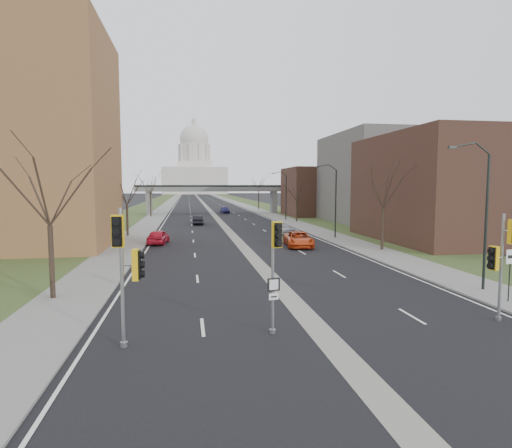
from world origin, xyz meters
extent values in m
plane|color=black|center=(0.00, 0.00, 0.00)|extent=(700.00, 700.00, 0.00)
cube|color=black|center=(0.00, 150.00, 0.01)|extent=(20.00, 600.00, 0.01)
cube|color=gray|center=(0.00, 150.00, 0.00)|extent=(1.20, 600.00, 0.02)
cube|color=gray|center=(12.00, 150.00, 0.06)|extent=(4.00, 600.00, 0.12)
cube|color=gray|center=(-12.00, 150.00, 0.06)|extent=(4.00, 600.00, 0.12)
cube|color=#304821|center=(18.00, 150.00, 0.05)|extent=(8.00, 600.00, 0.10)
cube|color=#304821|center=(-18.00, 150.00, 0.05)|extent=(8.00, 600.00, 0.10)
cube|color=#462B20|center=(24.00, 28.00, 6.00)|extent=(16.00, 20.00, 12.00)
cube|color=#625F5A|center=(28.00, 52.00, 7.50)|extent=(18.00, 22.00, 15.00)
cube|color=#462B20|center=(22.00, 70.00, 5.00)|extent=(14.00, 14.00, 10.00)
cube|color=slate|center=(-14.00, 80.00, 2.50)|extent=(1.20, 2.50, 5.00)
cube|color=slate|center=(14.00, 80.00, 2.50)|extent=(1.20, 2.50, 5.00)
cube|color=slate|center=(0.00, 80.00, 5.50)|extent=(34.00, 3.00, 1.00)
cube|color=black|center=(0.00, 80.00, 6.20)|extent=(34.00, 0.15, 0.50)
cube|color=beige|center=(0.00, 320.00, 10.00)|extent=(48.00, 42.00, 20.00)
cube|color=beige|center=(0.00, 320.00, 22.00)|extent=(26.00, 26.00, 5.00)
cylinder|color=beige|center=(0.00, 320.00, 31.00)|extent=(22.00, 22.00, 14.00)
sphere|color=beige|center=(0.00, 320.00, 42.00)|extent=(22.00, 22.00, 22.00)
cylinder|color=beige|center=(0.00, 320.00, 53.50)|extent=(3.60, 3.60, 4.50)
cylinder|color=black|center=(11.80, 6.00, 4.12)|extent=(0.16, 0.16, 8.00)
cube|color=black|center=(9.50, 6.00, 8.47)|extent=(0.45, 0.18, 0.14)
cylinder|color=black|center=(11.80, 32.00, 4.12)|extent=(0.16, 0.16, 8.00)
cube|color=black|center=(9.50, 32.00, 8.47)|extent=(0.45, 0.18, 0.14)
cylinder|color=black|center=(11.80, 58.00, 4.12)|extent=(0.16, 0.16, 8.00)
cube|color=black|center=(9.50, 58.00, 8.47)|extent=(0.45, 0.18, 0.14)
cylinder|color=#382B21|center=(-13.00, 8.00, 2.12)|extent=(0.28, 0.28, 4.00)
cylinder|color=#382B21|center=(-13.00, 38.00, 2.00)|extent=(0.28, 0.28, 3.75)
cylinder|color=#382B21|center=(-13.00, 72.00, 2.25)|extent=(0.28, 0.28, 4.25)
cylinder|color=#382B21|center=(13.00, 22.00, 2.12)|extent=(0.28, 0.28, 4.00)
cylinder|color=#382B21|center=(13.00, 55.00, 1.87)|extent=(0.28, 0.28, 3.50)
cylinder|color=#382B21|center=(13.00, 95.00, 2.25)|extent=(0.28, 0.28, 4.25)
cylinder|color=gray|center=(-8.11, 0.18, 2.73)|extent=(0.15, 0.15, 5.45)
cylinder|color=gray|center=(-8.11, 0.18, 0.10)|extent=(0.29, 0.29, 0.21)
cube|color=#E2AF0D|center=(-8.14, -0.35, 4.61)|extent=(0.46, 0.44, 1.21)
cube|color=#E2AF0D|center=(-7.59, 0.15, 3.25)|extent=(0.44, 0.46, 1.21)
cylinder|color=gray|center=(-2.08, 0.77, 2.43)|extent=(0.13, 0.13, 4.86)
cylinder|color=gray|center=(-2.08, 0.77, 0.09)|extent=(0.26, 0.26, 0.19)
cube|color=#E2AF0D|center=(-2.00, 0.31, 4.30)|extent=(0.45, 0.43, 1.08)
cube|color=black|center=(-2.08, 0.77, 2.15)|extent=(0.56, 0.13, 0.56)
cube|color=silver|center=(-2.08, 0.77, 1.64)|extent=(0.42, 0.11, 0.28)
cylinder|color=gray|center=(8.70, 0.82, 2.50)|extent=(0.13, 0.13, 5.01)
cylinder|color=gray|center=(8.70, 0.82, 0.10)|extent=(0.27, 0.27, 0.19)
cube|color=#E2AF0D|center=(8.23, 0.72, 2.99)|extent=(0.46, 0.47, 1.11)
cylinder|color=black|center=(11.32, 3.38, 1.33)|extent=(0.07, 0.07, 2.42)
cube|color=silver|center=(11.32, 3.38, 2.54)|extent=(0.60, 0.11, 0.77)
imported|color=red|center=(-8.77, 30.34, 0.78)|extent=(2.44, 4.81, 1.57)
imported|color=black|center=(-3.88, 53.07, 0.73)|extent=(1.90, 4.53, 1.46)
imported|color=#D14416|center=(5.67, 25.82, 0.79)|extent=(3.22, 5.92, 1.57)
imported|color=#A4A6AC|center=(6.79, 38.39, 0.65)|extent=(2.34, 4.64, 1.29)
imported|color=navy|center=(2.87, 81.55, 0.77)|extent=(2.20, 4.64, 1.53)
camera|label=1|loc=(-5.57, -16.63, 6.28)|focal=30.00mm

